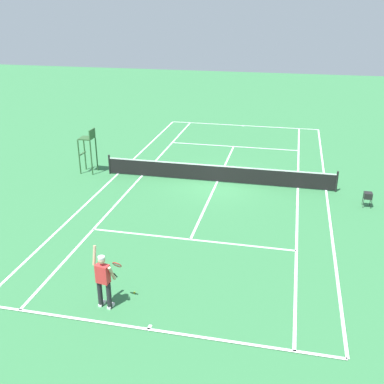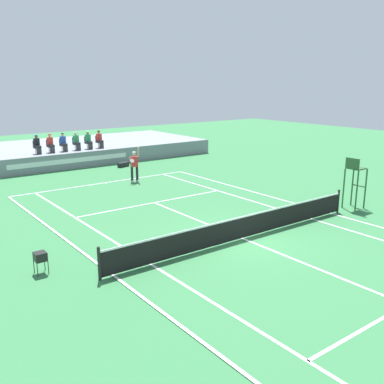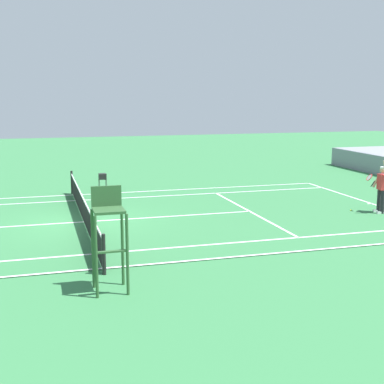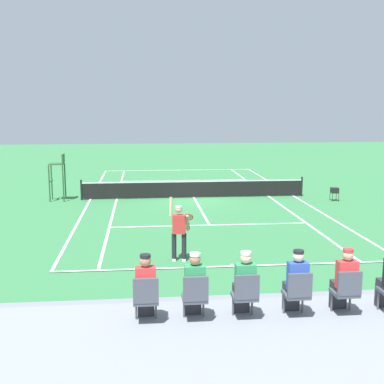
% 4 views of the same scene
% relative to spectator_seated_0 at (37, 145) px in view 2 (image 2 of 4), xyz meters
% --- Properties ---
extents(ground_plane, '(80.00, 80.00, 0.00)m').
position_rel_spectator_seated_0_xyz_m(ground_plane, '(1.82, -18.19, -1.72)').
color(ground_plane, '#337542').
extents(court, '(11.08, 23.88, 0.03)m').
position_rel_spectator_seated_0_xyz_m(court, '(1.82, -18.19, -1.71)').
color(court, '#337542').
rests_on(court, ground).
extents(net, '(11.98, 0.10, 1.07)m').
position_rel_spectator_seated_0_xyz_m(net, '(1.82, -18.19, -1.20)').
color(net, black).
rests_on(net, ground).
extents(barrier_wall, '(24.04, 0.25, 1.11)m').
position_rel_spectator_seated_0_xyz_m(barrier_wall, '(1.82, -1.02, -1.17)').
color(barrier_wall, gray).
rests_on(barrier_wall, ground).
extents(bleacher_platform, '(24.04, 8.91, 1.11)m').
position_rel_spectator_seated_0_xyz_m(bleacher_platform, '(1.82, 3.56, -1.17)').
color(bleacher_platform, gray).
rests_on(bleacher_platform, ground).
extents(spectator_seated_0, '(0.44, 0.60, 1.27)m').
position_rel_spectator_seated_0_xyz_m(spectator_seated_0, '(0.00, 0.00, 0.00)').
color(spectator_seated_0, '#474C56').
rests_on(spectator_seated_0, bleacher_platform).
extents(spectator_seated_1, '(0.44, 0.60, 1.27)m').
position_rel_spectator_seated_0_xyz_m(spectator_seated_1, '(0.91, 0.00, 0.00)').
color(spectator_seated_1, '#474C56').
rests_on(spectator_seated_1, bleacher_platform).
extents(spectator_seated_2, '(0.44, 0.60, 1.27)m').
position_rel_spectator_seated_0_xyz_m(spectator_seated_2, '(1.82, 0.00, 0.00)').
color(spectator_seated_2, '#474C56').
rests_on(spectator_seated_2, bleacher_platform).
extents(spectator_seated_3, '(0.44, 0.60, 1.27)m').
position_rel_spectator_seated_0_xyz_m(spectator_seated_3, '(2.77, 0.00, 0.00)').
color(spectator_seated_3, '#474C56').
rests_on(spectator_seated_3, bleacher_platform).
extents(spectator_seated_4, '(0.44, 0.60, 1.27)m').
position_rel_spectator_seated_0_xyz_m(spectator_seated_4, '(3.67, 0.00, 0.00)').
color(spectator_seated_4, '#474C56').
rests_on(spectator_seated_4, bleacher_platform).
extents(spectator_seated_5, '(0.44, 0.60, 1.27)m').
position_rel_spectator_seated_0_xyz_m(spectator_seated_5, '(4.54, 0.00, 0.00)').
color(spectator_seated_5, '#474C56').
rests_on(spectator_seated_5, bleacher_platform).
extents(tennis_player, '(0.81, 0.62, 2.08)m').
position_rel_spectator_seated_0_xyz_m(tennis_player, '(3.43, -7.03, -0.73)').
color(tennis_player, '#232328').
rests_on(tennis_player, ground).
extents(tennis_ball, '(0.07, 0.07, 0.07)m').
position_rel_spectator_seated_0_xyz_m(tennis_ball, '(2.81, -7.90, -1.69)').
color(tennis_ball, '#D1E533').
rests_on(tennis_ball, ground).
extents(umpire_chair, '(0.77, 0.77, 2.44)m').
position_rel_spectator_seated_0_xyz_m(umpire_chair, '(8.91, -18.19, -0.17)').
color(umpire_chair, '#2D562D').
rests_on(umpire_chair, ground).
extents(equipment_bag, '(0.95, 0.57, 0.32)m').
position_rel_spectator_seated_0_xyz_m(equipment_bag, '(5.13, -2.41, -1.56)').
color(equipment_bag, black).
rests_on(equipment_bag, ground).
extents(ball_hopper, '(0.36, 0.36, 0.70)m').
position_rel_spectator_seated_0_xyz_m(ball_hopper, '(-5.38, -16.63, -1.15)').
color(ball_hopper, black).
rests_on(ball_hopper, ground).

